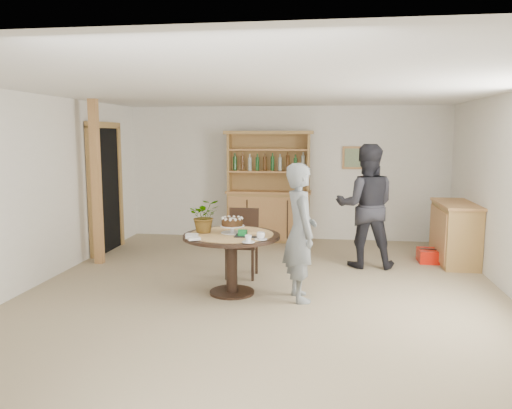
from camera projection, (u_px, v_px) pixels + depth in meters
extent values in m
plane|color=tan|center=(263.00, 295.00, 6.17)|extent=(7.00, 7.00, 0.00)
cube|color=white|center=(286.00, 173.00, 9.43)|extent=(6.00, 0.04, 2.50)
cube|color=white|center=(177.00, 276.00, 2.57)|extent=(6.00, 0.04, 2.50)
cube|color=white|center=(32.00, 191.00, 6.42)|extent=(0.04, 7.00, 2.50)
cube|color=white|center=(263.00, 89.00, 5.83)|extent=(6.00, 7.00, 0.04)
cube|color=#B5894C|center=(357.00, 158.00, 9.18)|extent=(0.52, 0.03, 0.42)
cube|color=#59724C|center=(357.00, 158.00, 9.16)|extent=(0.44, 0.02, 0.34)
cube|color=black|center=(105.00, 190.00, 8.40)|extent=(0.10, 0.90, 2.10)
cube|color=#B2824B|center=(92.00, 193.00, 7.90)|extent=(0.12, 0.10, 2.10)
cube|color=#B2824B|center=(118.00, 187.00, 8.88)|extent=(0.12, 0.10, 2.10)
cube|color=#B2824B|center=(103.00, 125.00, 8.24)|extent=(0.12, 1.10, 0.10)
cube|color=#B5894C|center=(96.00, 183.00, 7.55)|extent=(0.12, 0.12, 2.50)
cube|color=#B2824B|center=(269.00, 217.00, 9.33)|extent=(1.50, 0.50, 0.90)
cube|color=#B5894C|center=(269.00, 192.00, 9.26)|extent=(1.56, 0.54, 0.04)
cube|color=#B2824B|center=(270.00, 162.00, 9.29)|extent=(1.50, 0.04, 1.06)
cube|color=#B2824B|center=(230.00, 162.00, 9.24)|extent=(0.04, 0.34, 1.06)
cube|color=#B2824B|center=(309.00, 163.00, 9.04)|extent=(0.04, 0.34, 1.06)
cube|color=#B5894C|center=(269.00, 172.00, 9.16)|extent=(1.44, 0.32, 0.03)
cube|color=#B5894C|center=(269.00, 150.00, 9.11)|extent=(1.44, 0.32, 0.03)
cube|color=#B2824B|center=(269.00, 133.00, 9.06)|extent=(1.62, 0.40, 0.06)
cylinder|color=#194C1E|center=(239.00, 163.00, 9.22)|extent=(0.07, 0.07, 0.28)
cylinder|color=#4C2D14|center=(247.00, 163.00, 9.20)|extent=(0.07, 0.07, 0.28)
cylinder|color=#B2BFB2|center=(256.00, 163.00, 9.17)|extent=(0.07, 0.07, 0.28)
cylinder|color=#194C1E|center=(264.00, 163.00, 9.15)|extent=(0.07, 0.07, 0.28)
cylinder|color=#4C2D14|center=(273.00, 163.00, 9.13)|extent=(0.07, 0.07, 0.28)
cylinder|color=#B2BFB2|center=(282.00, 163.00, 9.11)|extent=(0.07, 0.07, 0.28)
cylinder|color=#194C1E|center=(290.00, 163.00, 9.09)|extent=(0.07, 0.07, 0.28)
cylinder|color=#4C2D14|center=(299.00, 163.00, 9.06)|extent=(0.07, 0.07, 0.28)
cube|color=#B2824B|center=(455.00, 234.00, 7.69)|extent=(0.50, 1.20, 0.90)
cube|color=#B5894C|center=(457.00, 204.00, 7.63)|extent=(0.54, 1.26, 0.04)
cylinder|color=black|center=(232.00, 236.00, 6.15)|extent=(1.20, 1.20, 0.04)
cylinder|color=black|center=(232.00, 265.00, 6.20)|extent=(0.14, 0.14, 0.70)
cylinder|color=black|center=(232.00, 292.00, 6.25)|extent=(0.56, 0.56, 0.03)
cylinder|color=tan|center=(232.00, 234.00, 6.15)|extent=(1.04, 1.04, 0.01)
cube|color=black|center=(242.00, 245.00, 6.93)|extent=(0.42, 0.42, 0.04)
cube|color=black|center=(244.00, 225.00, 7.08)|extent=(0.42, 0.03, 0.46)
cube|color=black|center=(244.00, 210.00, 7.05)|extent=(0.42, 0.04, 0.05)
cube|color=black|center=(227.00, 264.00, 6.81)|extent=(0.03, 0.03, 0.44)
cube|color=black|center=(253.00, 265.00, 6.76)|extent=(0.03, 0.03, 0.44)
cube|color=black|center=(232.00, 258.00, 7.16)|extent=(0.03, 0.03, 0.44)
cube|color=black|center=(257.00, 259.00, 7.11)|extent=(0.03, 0.03, 0.44)
cylinder|color=white|center=(232.00, 233.00, 6.20)|extent=(0.28, 0.28, 0.01)
cylinder|color=white|center=(232.00, 229.00, 6.19)|extent=(0.05, 0.05, 0.08)
cylinder|color=white|center=(232.00, 226.00, 6.18)|extent=(0.30, 0.30, 0.01)
cylinder|color=#402612|center=(232.00, 222.00, 6.18)|extent=(0.26, 0.26, 0.09)
cylinder|color=white|center=(232.00, 218.00, 6.17)|extent=(0.08, 0.08, 0.01)
sphere|color=white|center=(242.00, 219.00, 6.15)|extent=(0.04, 0.04, 0.04)
sphere|color=white|center=(241.00, 218.00, 6.22)|extent=(0.04, 0.04, 0.04)
sphere|color=white|center=(238.00, 217.00, 6.26)|extent=(0.04, 0.04, 0.04)
sphere|color=white|center=(234.00, 217.00, 6.29)|extent=(0.04, 0.04, 0.04)
sphere|color=white|center=(229.00, 217.00, 6.28)|extent=(0.04, 0.04, 0.04)
sphere|color=white|center=(225.00, 217.00, 6.24)|extent=(0.04, 0.04, 0.04)
sphere|color=white|center=(223.00, 218.00, 6.19)|extent=(0.04, 0.04, 0.04)
sphere|color=white|center=(223.00, 219.00, 6.13)|extent=(0.04, 0.04, 0.04)
sphere|color=white|center=(226.00, 220.00, 6.08)|extent=(0.04, 0.04, 0.04)
sphere|color=white|center=(230.00, 220.00, 6.05)|extent=(0.04, 0.04, 0.04)
sphere|color=white|center=(235.00, 220.00, 6.06)|extent=(0.04, 0.04, 0.04)
sphere|color=white|center=(240.00, 219.00, 6.10)|extent=(0.04, 0.04, 0.04)
imported|color=#3F7233|center=(205.00, 216.00, 6.22)|extent=(0.47, 0.44, 0.42)
cube|color=black|center=(248.00, 236.00, 6.00)|extent=(0.30, 0.20, 0.01)
cube|color=#0D7A2C|center=(243.00, 233.00, 6.00)|extent=(0.10, 0.10, 0.06)
cube|color=#0D7A2C|center=(243.00, 230.00, 6.00)|extent=(0.11, 0.02, 0.01)
cylinder|color=white|center=(261.00, 239.00, 5.82)|extent=(0.15, 0.15, 0.01)
imported|color=white|center=(261.00, 235.00, 5.81)|extent=(0.10, 0.10, 0.08)
cylinder|color=white|center=(248.00, 242.00, 5.67)|extent=(0.15, 0.15, 0.01)
imported|color=white|center=(248.00, 238.00, 5.66)|extent=(0.08, 0.08, 0.07)
cube|color=white|center=(192.00, 235.00, 6.01)|extent=(0.14, 0.08, 0.03)
cube|color=white|center=(192.00, 237.00, 5.89)|extent=(0.16, 0.11, 0.03)
cube|color=white|center=(194.00, 239.00, 5.78)|extent=(0.16, 0.14, 0.03)
imported|color=slate|center=(300.00, 232.00, 5.92)|extent=(0.56, 0.69, 1.65)
imported|color=black|center=(366.00, 206.00, 7.42)|extent=(0.90, 0.70, 1.84)
cube|color=red|center=(438.00, 256.00, 7.76)|extent=(0.60, 0.40, 0.20)
cube|color=black|center=(438.00, 249.00, 7.74)|extent=(0.56, 0.04, 0.01)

